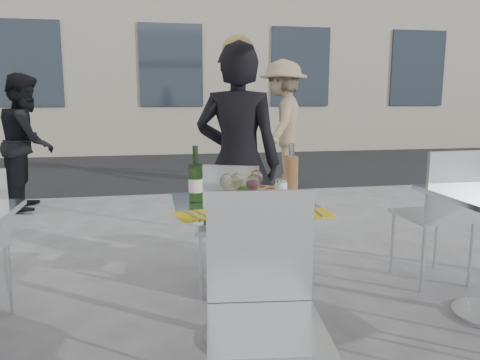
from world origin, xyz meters
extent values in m
plane|color=slate|center=(0.00, 0.00, 0.00)|extent=(80.00, 80.00, 0.00)
cube|color=black|center=(0.00, 6.50, 0.00)|extent=(24.00, 5.00, 0.00)
cylinder|color=#B7BABF|center=(0.00, 0.00, 0.01)|extent=(0.44, 0.44, 0.02)
cylinder|color=#B7BABF|center=(0.00, 0.00, 0.37)|extent=(0.07, 0.07, 0.72)
cube|color=silver|center=(0.00, 0.00, 0.73)|extent=(0.72, 0.72, 0.03)
cylinder|color=silver|center=(0.27, 0.75, 0.22)|extent=(0.02, 0.02, 0.43)
cylinder|color=silver|center=(-0.06, 0.87, 0.22)|extent=(0.02, 0.02, 0.43)
cylinder|color=silver|center=(0.14, 0.43, 0.22)|extent=(0.02, 0.02, 0.43)
cylinder|color=silver|center=(-0.18, 0.55, 0.22)|extent=(0.02, 0.02, 0.43)
cube|color=silver|center=(0.04, 0.65, 0.44)|extent=(0.52, 0.52, 0.02)
cube|color=silver|center=(-0.03, 0.46, 0.67)|extent=(0.39, 0.16, 0.43)
cylinder|color=silver|center=(0.13, -0.61, 0.23)|extent=(0.02, 0.02, 0.45)
cube|color=silver|center=(-0.08, -0.76, 0.46)|extent=(0.47, 0.47, 0.03)
cube|color=silver|center=(-0.05, -0.55, 0.71)|extent=(0.42, 0.07, 0.45)
cylinder|color=silver|center=(-1.43, 0.89, 0.22)|extent=(0.02, 0.02, 0.43)
cylinder|color=silver|center=(-1.32, 0.56, 0.22)|extent=(0.02, 0.02, 0.43)
cylinder|color=silver|center=(1.63, 0.79, 0.23)|extent=(0.02, 0.02, 0.46)
cylinder|color=silver|center=(1.26, 0.77, 0.23)|extent=(0.02, 0.02, 0.46)
cylinder|color=silver|center=(1.65, 0.42, 0.23)|extent=(0.02, 0.02, 0.46)
cylinder|color=silver|center=(1.28, 0.40, 0.23)|extent=(0.02, 0.02, 0.46)
cube|color=silver|center=(1.46, 0.59, 0.47)|extent=(0.45, 0.45, 0.03)
cube|color=silver|center=(1.47, 0.38, 0.72)|extent=(0.43, 0.05, 0.46)
imported|color=black|center=(0.13, 0.95, 0.83)|extent=(0.71, 0.60, 1.66)
imported|color=black|center=(-1.89, 3.49, 0.78)|extent=(0.64, 0.80, 1.56)
imported|color=#937C5F|center=(1.39, 4.23, 0.91)|extent=(1.12, 1.35, 1.82)
cylinder|color=tan|center=(0.06, -0.13, 0.76)|extent=(0.30, 0.30, 0.02)
cylinder|color=#D2C088|center=(0.06, -0.13, 0.77)|extent=(0.26, 0.26, 0.00)
cylinder|color=white|center=(0.11, 0.22, 0.76)|extent=(0.33, 0.33, 0.01)
cylinder|color=tan|center=(0.11, 0.21, 0.77)|extent=(0.29, 0.29, 0.02)
cylinder|color=#D2C088|center=(0.11, 0.21, 0.78)|extent=(0.26, 0.26, 0.00)
cylinder|color=white|center=(0.03, 0.06, 0.76)|extent=(0.22, 0.22, 0.01)
ellipsoid|color=#1C721D|center=(0.03, 0.06, 0.80)|extent=(0.15, 0.15, 0.08)
sphere|color=#B21914|center=(0.07, 0.08, 0.81)|extent=(0.03, 0.03, 0.03)
cylinder|color=#2E5A21|center=(-0.24, 0.09, 0.85)|extent=(0.07, 0.07, 0.20)
cone|color=#2E5A21|center=(-0.24, 0.09, 0.95)|extent=(0.07, 0.07, 0.03)
cylinder|color=#2E5A21|center=(-0.24, 0.09, 0.99)|extent=(0.03, 0.03, 0.10)
cylinder|color=silver|center=(-0.24, 0.09, 0.84)|extent=(0.07, 0.07, 0.07)
cylinder|color=tan|center=(0.29, 0.18, 0.86)|extent=(0.08, 0.08, 0.22)
cylinder|color=white|center=(0.29, 0.18, 1.00)|extent=(0.03, 0.03, 0.08)
cylinder|color=white|center=(0.22, 0.10, 0.80)|extent=(0.06, 0.06, 0.09)
cylinder|color=silver|center=(0.22, 0.10, 0.85)|extent=(0.06, 0.06, 0.02)
cylinder|color=white|center=(-0.09, 0.03, 0.75)|extent=(0.06, 0.06, 0.00)
cylinder|color=white|center=(-0.09, 0.03, 0.80)|extent=(0.01, 0.01, 0.09)
ellipsoid|color=white|center=(-0.09, 0.03, 0.86)|extent=(0.07, 0.07, 0.08)
ellipsoid|color=beige|center=(-0.09, 0.03, 0.85)|extent=(0.05, 0.05, 0.05)
cylinder|color=white|center=(-0.04, 0.04, 0.75)|extent=(0.06, 0.06, 0.00)
cylinder|color=white|center=(-0.04, 0.04, 0.80)|extent=(0.01, 0.01, 0.09)
ellipsoid|color=white|center=(-0.04, 0.04, 0.86)|extent=(0.07, 0.07, 0.08)
ellipsoid|color=beige|center=(-0.04, 0.04, 0.85)|extent=(0.05, 0.05, 0.05)
cylinder|color=white|center=(0.03, -0.03, 0.75)|extent=(0.06, 0.06, 0.00)
cylinder|color=white|center=(0.03, -0.03, 0.80)|extent=(0.01, 0.01, 0.09)
ellipsoid|color=white|center=(0.03, -0.03, 0.86)|extent=(0.07, 0.07, 0.08)
ellipsoid|color=#4A0A18|center=(0.03, -0.03, 0.85)|extent=(0.05, 0.05, 0.05)
cylinder|color=white|center=(0.08, 0.11, 0.75)|extent=(0.06, 0.06, 0.00)
cylinder|color=white|center=(0.08, 0.11, 0.80)|extent=(0.01, 0.01, 0.09)
ellipsoid|color=white|center=(0.08, 0.11, 0.86)|extent=(0.07, 0.07, 0.08)
ellipsoid|color=#4A0A18|center=(0.08, 0.11, 0.85)|extent=(0.05, 0.05, 0.05)
cube|color=yellow|center=(-0.27, -0.19, 0.75)|extent=(0.23, 0.23, 0.00)
cube|color=#B7BABF|center=(-0.29, -0.19, 0.76)|extent=(0.07, 0.20, 0.00)
cube|color=#B7BABF|center=(-0.24, -0.19, 0.76)|extent=(0.06, 0.17, 0.00)
cube|color=yellow|center=(0.27, -0.25, 0.75)|extent=(0.19, 0.19, 0.00)
cube|color=#B7BABF|center=(0.25, -0.25, 0.76)|extent=(0.02, 0.20, 0.00)
cube|color=#B7BABF|center=(0.30, -0.25, 0.76)|extent=(0.02, 0.18, 0.00)
camera|label=1|loc=(-0.46, -2.29, 1.29)|focal=35.00mm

